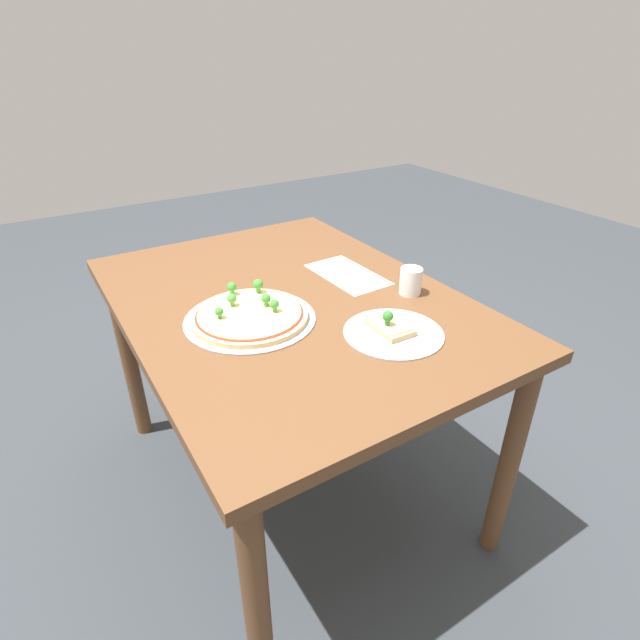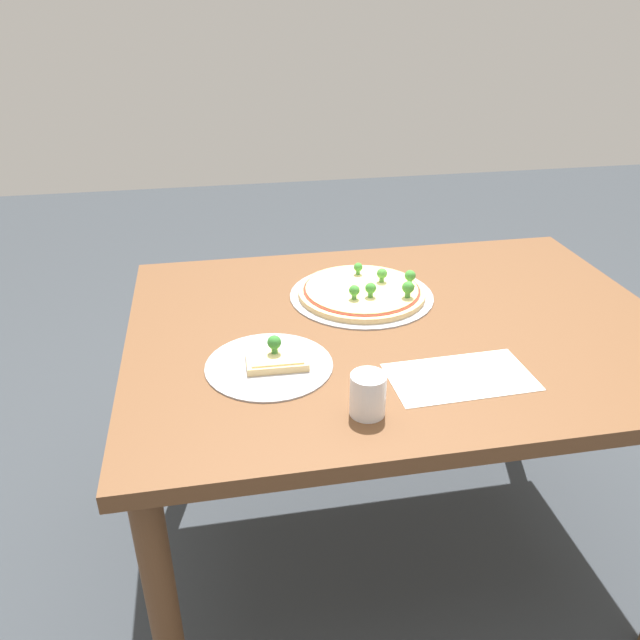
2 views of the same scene
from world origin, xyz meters
TOP-DOWN VIEW (x-y plane):
  - ground_plane at (0.00, 0.00)m, footprint 8.00×8.00m
  - dining_table at (0.00, 0.00)m, footprint 1.28×0.94m
  - pizza_tray_whole at (-0.06, 0.16)m, footprint 0.37×0.37m
  - pizza_tray_slice at (-0.32, -0.14)m, footprint 0.27×0.27m
  - drinking_cup at (-0.17, -0.33)m, footprint 0.07×0.07m
  - paper_menu at (0.05, -0.25)m, footprint 0.30×0.17m

SIDE VIEW (x-z plane):
  - ground_plane at x=0.00m, z-range 0.00..0.00m
  - dining_table at x=0.00m, z-range 0.29..1.06m
  - paper_menu at x=0.05m, z-range 0.77..0.77m
  - pizza_tray_slice at x=-0.32m, z-range 0.75..0.81m
  - pizza_tray_whole at x=-0.06m, z-range 0.75..0.82m
  - drinking_cup at x=-0.17m, z-range 0.77..0.85m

